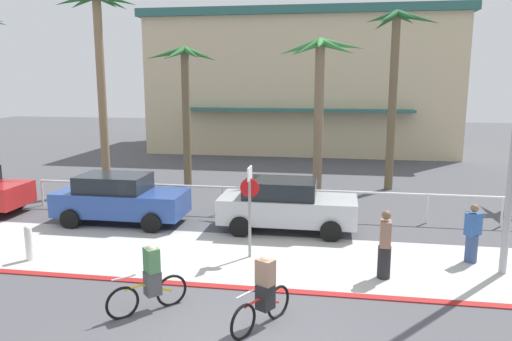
{
  "coord_description": "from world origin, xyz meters",
  "views": [
    {
      "loc": [
        1.67,
        -8.5,
        4.9
      ],
      "look_at": [
        -0.74,
        6.0,
        2.14
      ],
      "focal_mm": 34.44,
      "sensor_mm": 36.0,
      "label": 1
    }
  ],
  "objects": [
    {
      "name": "sidewalk_strip",
      "position": [
        0.0,
        4.2,
        0.01
      ],
      "size": [
        44.0,
        4.0,
        0.02
      ],
      "primitive_type": "cube",
      "color": "beige",
      "rests_on": "ground"
    },
    {
      "name": "car_silver_2",
      "position": [
        0.11,
        6.88,
        0.87
      ],
      "size": [
        4.4,
        2.02,
        1.69
      ],
      "color": "#B2B7BC",
      "rests_on": "ground"
    },
    {
      "name": "rail_fence",
      "position": [
        -0.0,
        8.5,
        0.84
      ],
      "size": [
        19.29,
        0.08,
        1.04
      ],
      "color": "white",
      "rests_on": "ground"
    },
    {
      "name": "palm_tree_2",
      "position": [
        -5.11,
        12.95,
        4.77
      ],
      "size": [
        3.15,
        3.33,
        6.32
      ],
      "color": "brown",
      "rests_on": "ground"
    },
    {
      "name": "pedestrian_0",
      "position": [
        2.91,
        3.36,
        0.81
      ],
      "size": [
        0.34,
        0.41,
        1.75
      ],
      "color": "#232326",
      "rests_on": "ground"
    },
    {
      "name": "ground_plane",
      "position": [
        0.0,
        10.0,
        0.0
      ],
      "size": [
        80.0,
        80.0,
        0.0
      ],
      "primitive_type": "plane",
      "color": "#4C4C51"
    },
    {
      "name": "bollard_1",
      "position": [
        -6.51,
        3.05,
        0.52
      ],
      "size": [
        0.2,
        0.2,
        1.0
      ],
      "color": "white",
      "rests_on": "ground"
    },
    {
      "name": "building_backdrop",
      "position": [
        -0.8,
        26.99,
        4.62
      ],
      "size": [
        20.44,
        11.4,
        9.2
      ],
      "color": "beige",
      "rests_on": "ground"
    },
    {
      "name": "palm_tree_4",
      "position": [
        4.04,
        13.73,
        5.59
      ],
      "size": [
        3.1,
        3.15,
        7.75
      ],
      "color": "brown",
      "rests_on": "ground"
    },
    {
      "name": "palm_tree_3",
      "position": [
        0.96,
        10.66,
        4.94
      ],
      "size": [
        3.28,
        3.26,
        6.41
      ],
      "color": "#756047",
      "rests_on": "ground"
    },
    {
      "name": "car_blue_1",
      "position": [
        -5.59,
        6.8,
        0.87
      ],
      "size": [
        4.4,
        2.02,
        1.69
      ],
      "color": "#284793",
      "rests_on": "ground"
    },
    {
      "name": "palm_tree_1",
      "position": [
        -8.33,
        11.36,
        6.39
      ],
      "size": [
        3.42,
        3.14,
        8.46
      ],
      "color": "#846B4C",
      "rests_on": "ground"
    },
    {
      "name": "pedestrian_1",
      "position": [
        5.33,
        4.86,
        0.75
      ],
      "size": [
        0.48,
        0.45,
        1.62
      ],
      "color": "#384C7A",
      "rests_on": "ground"
    },
    {
      "name": "curb_paint",
      "position": [
        0.0,
        2.2,
        0.01
      ],
      "size": [
        44.0,
        0.24,
        0.03
      ],
      "primitive_type": "cube",
      "color": "maroon",
      "rests_on": "ground"
    },
    {
      "name": "stop_sign_bike_lane",
      "position": [
        -0.63,
        4.27,
        1.68
      ],
      "size": [
        0.52,
        0.56,
        2.56
      ],
      "color": "gray",
      "rests_on": "ground"
    },
    {
      "name": "cyclist_yellow_0",
      "position": [
        -2.15,
        0.8,
        0.69
      ],
      "size": [
        1.36,
        1.3,
        1.5
      ],
      "color": "black",
      "rests_on": "ground"
    },
    {
      "name": "cyclist_red_1",
      "position": [
        0.32,
        0.53,
        0.69
      ],
      "size": [
        0.98,
        1.6,
        1.5
      ],
      "color": "black",
      "rests_on": "ground"
    }
  ]
}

